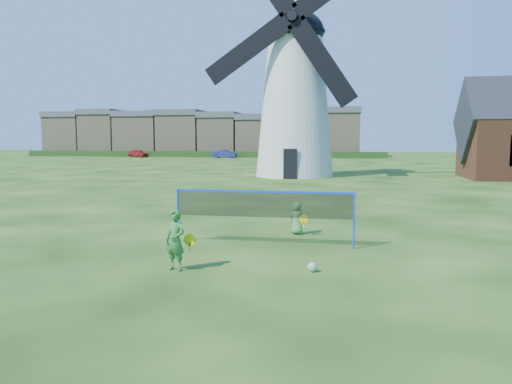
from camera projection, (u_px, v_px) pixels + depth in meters
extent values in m
plane|color=black|center=(246.00, 248.00, 13.42)|extent=(220.00, 220.00, 0.00)
ellipsoid|color=black|center=(296.00, 32.00, 38.47)|extent=(4.47, 4.47, 3.35)
cylinder|color=black|center=(296.00, 32.00, 38.47)|extent=(4.63, 4.63, 0.19)
cube|color=black|center=(290.00, 164.00, 36.59)|extent=(1.03, 0.12, 2.28)
cube|color=black|center=(292.00, 110.00, 36.77)|extent=(0.72, 0.12, 0.93)
cube|color=black|center=(293.00, 66.00, 36.90)|extent=(0.62, 0.12, 0.83)
cylinder|color=black|center=(293.00, 17.00, 36.28)|extent=(0.72, 1.24, 0.72)
cylinder|color=black|center=(299.00, 27.00, 40.90)|extent=(2.28, 0.12, 2.28)
cylinder|color=black|center=(298.00, 26.00, 40.39)|extent=(0.14, 1.86, 0.14)
cube|color=black|center=(248.00, 49.00, 36.88)|extent=(6.80, 0.10, 5.27)
cube|color=black|center=(323.00, 62.00, 35.98)|extent=(5.27, 0.10, 6.80)
cylinder|color=blue|center=(178.00, 216.00, 14.15)|extent=(0.05, 0.05, 1.55)
cylinder|color=blue|center=(354.00, 221.00, 13.24)|extent=(0.05, 0.05, 1.55)
cube|color=black|center=(263.00, 205.00, 13.66)|extent=(5.00, 0.02, 0.70)
cube|color=blue|center=(263.00, 192.00, 13.62)|extent=(5.00, 0.02, 0.06)
imported|color=#317C35|center=(175.00, 240.00, 11.06)|extent=(0.59, 0.48, 1.40)
cylinder|color=yellow|center=(190.00, 240.00, 11.19)|extent=(0.28, 0.02, 0.28)
cube|color=yellow|center=(190.00, 247.00, 11.21)|extent=(0.03, 0.02, 0.20)
imported|color=#509E4C|center=(297.00, 218.00, 15.34)|extent=(0.54, 0.40, 1.01)
cylinder|color=yellow|center=(304.00, 219.00, 15.09)|extent=(0.28, 0.02, 0.28)
cube|color=yellow|center=(304.00, 225.00, 15.11)|extent=(0.03, 0.02, 0.20)
sphere|color=green|center=(312.00, 267.00, 11.00)|extent=(0.22, 0.22, 0.22)
cube|color=tan|center=(71.00, 137.00, 92.24)|extent=(6.75, 8.00, 6.98)
cube|color=#4C4C54|center=(70.00, 115.00, 91.81)|extent=(7.05, 8.40, 1.00)
cube|color=tan|center=(104.00, 136.00, 90.97)|extent=(6.41, 8.00, 7.37)
cube|color=#4C4C54|center=(104.00, 113.00, 90.52)|extent=(6.71, 8.40, 1.00)
cube|color=tan|center=(142.00, 137.00, 89.66)|extent=(7.73, 8.00, 6.98)
cube|color=#4C4C54|center=(141.00, 115.00, 89.23)|extent=(8.03, 8.40, 1.00)
cube|color=tan|center=(182.00, 136.00, 88.24)|extent=(7.29, 8.00, 7.13)
cube|color=#4C4C54|center=(182.00, 113.00, 87.80)|extent=(7.59, 8.40, 1.00)
cube|color=tan|center=(221.00, 137.00, 86.97)|extent=(6.40, 8.00, 6.66)
cube|color=#4C4C54|center=(221.00, 116.00, 86.56)|extent=(6.70, 8.40, 1.00)
cube|color=tan|center=(258.00, 139.00, 85.77)|extent=(6.51, 8.00, 6.24)
cube|color=#4C4C54|center=(258.00, 118.00, 85.38)|extent=(6.81, 8.40, 1.00)
cube|color=tan|center=(299.00, 137.00, 84.46)|extent=(7.11, 8.00, 6.58)
cube|color=#4C4C54|center=(299.00, 115.00, 84.05)|extent=(7.41, 8.40, 1.00)
cube|color=tan|center=(340.00, 135.00, 83.15)|extent=(6.42, 8.00, 7.27)
cube|color=#4C4C54|center=(341.00, 111.00, 82.70)|extent=(6.72, 8.40, 1.00)
cube|color=#193814|center=(197.00, 154.00, 81.87)|extent=(62.00, 0.80, 1.00)
imported|color=maroon|center=(138.00, 153.00, 81.19)|extent=(4.10, 2.89, 1.30)
imported|color=navy|center=(224.00, 154.00, 78.19)|extent=(4.08, 1.70, 1.31)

